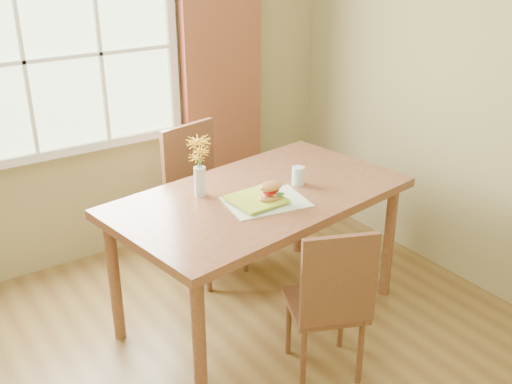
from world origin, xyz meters
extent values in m
cube|color=tan|center=(0.00, 1.91, 1.35)|extent=(4.20, 0.02, 2.70)
cube|color=tan|center=(2.11, 0.00, 1.35)|extent=(0.02, 3.80, 2.70)
cube|color=#BEE2AB|center=(0.00, 1.88, 1.50)|extent=(1.50, 0.02, 1.20)
cube|color=white|center=(0.00, 1.85, 0.87)|extent=(1.62, 0.04, 0.06)
cube|color=white|center=(0.78, 1.85, 1.50)|extent=(0.06, 0.04, 1.32)
cube|color=white|center=(0.00, 1.85, 1.50)|extent=(1.50, 0.03, 0.02)
cube|color=#602316|center=(1.15, 1.78, 1.10)|extent=(0.65, 0.08, 2.20)
cube|color=brown|center=(0.67, 0.58, 0.82)|extent=(1.86, 1.22, 0.05)
cylinder|color=brown|center=(-0.04, 0.06, 0.40)|extent=(0.07, 0.07, 0.79)
cylinder|color=brown|center=(1.50, 0.29, 0.40)|extent=(0.07, 0.07, 0.79)
cylinder|color=brown|center=(-0.16, 0.86, 0.40)|extent=(0.07, 0.07, 0.79)
cylinder|color=brown|center=(1.38, 1.09, 0.40)|extent=(0.07, 0.07, 0.79)
cube|color=brown|center=(0.67, -0.04, 0.42)|extent=(0.51, 0.51, 0.04)
cube|color=brown|center=(0.60, -0.21, 0.68)|extent=(0.37, 0.18, 0.50)
cylinder|color=brown|center=(0.46, -0.13, 0.20)|extent=(0.03, 0.03, 0.40)
cylinder|color=brown|center=(0.75, -0.25, 0.20)|extent=(0.03, 0.03, 0.40)
cylinder|color=brown|center=(0.58, 0.16, 0.20)|extent=(0.03, 0.03, 0.40)
cylinder|color=brown|center=(0.87, 0.04, 0.20)|extent=(0.03, 0.03, 0.40)
cube|color=brown|center=(0.67, 1.20, 0.47)|extent=(0.53, 0.53, 0.04)
cube|color=brown|center=(0.62, 1.39, 0.78)|extent=(0.44, 0.13, 0.57)
cylinder|color=brown|center=(0.53, 0.98, 0.23)|extent=(0.04, 0.04, 0.45)
cylinder|color=brown|center=(0.88, 1.06, 0.23)|extent=(0.04, 0.04, 0.45)
cylinder|color=brown|center=(0.45, 1.33, 0.23)|extent=(0.04, 0.04, 0.45)
cylinder|color=brown|center=(0.80, 1.41, 0.23)|extent=(0.04, 0.04, 0.45)
cube|color=beige|center=(0.62, 0.45, 0.85)|extent=(0.50, 0.40, 0.01)
cube|color=#B3DA36|center=(0.57, 0.47, 0.86)|extent=(0.29, 0.29, 0.01)
ellipsoid|color=#DF8A4C|center=(0.64, 0.42, 0.88)|extent=(0.15, 0.11, 0.04)
ellipsoid|color=#4C8C2D|center=(0.68, 0.41, 0.90)|extent=(0.08, 0.05, 0.01)
cylinder|color=red|center=(0.63, 0.42, 0.92)|extent=(0.08, 0.08, 0.01)
cylinder|color=red|center=(0.66, 0.43, 0.92)|extent=(0.07, 0.07, 0.01)
ellipsoid|color=#DF8A4C|center=(0.64, 0.43, 0.95)|extent=(0.15, 0.11, 0.05)
cylinder|color=silver|center=(0.93, 0.55, 0.90)|extent=(0.08, 0.08, 0.11)
cylinder|color=silver|center=(0.93, 0.55, 0.89)|extent=(0.07, 0.07, 0.09)
cylinder|color=silver|center=(0.37, 0.75, 0.93)|extent=(0.07, 0.07, 0.17)
cylinder|color=silver|center=(0.37, 0.75, 0.89)|extent=(0.06, 0.06, 0.09)
cylinder|color=#3D7028|center=(0.37, 0.75, 1.01)|extent=(0.01, 0.01, 0.33)
cylinder|color=#3D7028|center=(0.38, 0.74, 0.98)|extent=(0.01, 0.01, 0.27)
cylinder|color=#3D7028|center=(0.36, 0.76, 0.96)|extent=(0.01, 0.01, 0.23)
camera|label=1|loc=(-1.15, -2.06, 2.27)|focal=42.00mm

